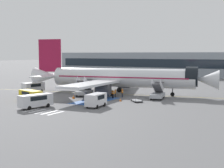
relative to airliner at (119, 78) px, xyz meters
The scene contains 25 objects.
ground_plane 3.71m from the airliner, 106.23° to the left, with size 600.00×600.00×0.00m, color slate.
apron_leadline_yellow 3.61m from the airliner, 12.34° to the left, with size 0.20×74.14×0.01m, color gold.
apron_stand_patch_blue 10.81m from the airliner, 86.06° to the right, with size 4.70×11.00×0.01m, color #2856A8.
apron_walkway_bar_0 23.76m from the airliner, 95.61° to the right, with size 0.44×3.60×0.01m, color silver.
apron_walkway_bar_1 23.68m from the airliner, 92.69° to the right, with size 0.44×3.60×0.01m, color silver.
apron_walkway_bar_2 23.65m from the airliner, 89.75° to the right, with size 0.44×3.60×0.01m, color silver.
apron_walkway_bar_3 23.69m from the airliner, 86.81° to the right, with size 0.44×3.60×0.01m, color silver.
apron_walkway_bar_4 23.78m from the airliner, 83.89° to the right, with size 0.44×3.60×0.01m, color silver.
airliner is the anchor object (origin of this frame).
boarding_stairs_forward 10.40m from the airliner, 14.27° to the right, with size 3.18×5.52×3.89m.
boarding_stairs_aft 7.97m from the airliner, 131.00° to the right, with size 3.18×5.52×4.12m.
fuel_tanker 26.12m from the airliner, 105.09° to the left, with size 9.02×3.21×3.66m.
service_van_0 19.22m from the airliner, 118.20° to the right, with size 5.45×3.31×1.99m.
service_van_1 21.97m from the airliner, 98.12° to the right, with size 3.00×5.78×2.17m.
service_van_2 19.28m from the airliner, 157.76° to the right, with size 2.85×5.18×2.24m.
service_van_3 16.95m from the airliner, 73.79° to the right, with size 2.23×4.39×2.19m.
baggage_cart 11.58m from the airliner, 44.44° to the right, with size 2.92×2.87×0.87m.
ground_crew_0 5.50m from the airliner, 69.80° to the right, with size 0.36×0.48×1.64m.
ground_crew_1 6.97m from the airliner, 84.98° to the right, with size 0.40×0.49×1.61m.
ground_crew_2 6.71m from the airliner, 72.11° to the right, with size 0.45×0.28×1.64m.
ground_crew_3 5.37m from the airliner, 53.24° to the right, with size 0.48×0.45×1.78m.
traffic_cone_0 14.92m from the airliner, 138.68° to the right, with size 0.54×0.54×0.60m.
traffic_cone_1 11.46m from the airliner, 113.72° to the right, with size 0.61×0.61×0.68m.
traffic_cone_2 10.50m from the airliner, 59.54° to the right, with size 0.48×0.48×0.53m.
terminal_building 60.34m from the airliner, 98.21° to the left, with size 101.83×12.10×9.14m.
Camera 1 is at (32.22, -58.69, 8.52)m, focal length 50.00 mm.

